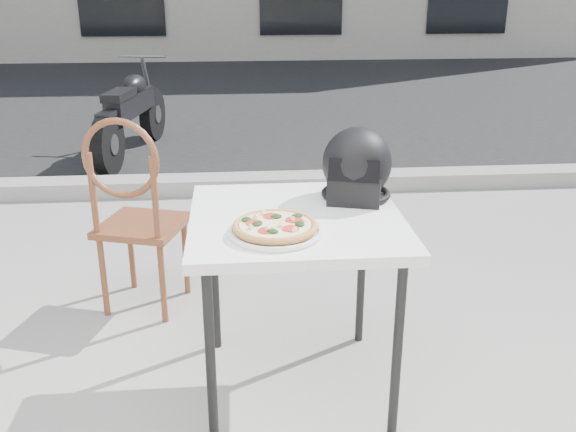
{
  "coord_description": "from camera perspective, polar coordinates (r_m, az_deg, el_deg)",
  "views": [
    {
      "loc": [
        0.37,
        -1.93,
        1.66
      ],
      "look_at": [
        0.55,
        0.23,
        0.83
      ],
      "focal_mm": 40.0,
      "sensor_mm": 36.0,
      "label": 1
    }
  ],
  "objects": [
    {
      "name": "plate",
      "position": [
        2.29,
        -1.14,
        -1.41
      ],
      "size": [
        0.39,
        0.39,
        0.02
      ],
      "rotation": [
        0.0,
        0.0,
        -0.16
      ],
      "color": "white",
      "rests_on": "cafe_table_main"
    },
    {
      "name": "street_asphalt",
      "position": [
        9.09,
        -7.14,
        10.27
      ],
      "size": [
        30.0,
        8.0,
        0.0
      ],
      "primitive_type": "cube",
      "color": "black",
      "rests_on": "ground"
    },
    {
      "name": "curb",
      "position": [
        5.19,
        -8.61,
        2.78
      ],
      "size": [
        30.0,
        0.25,
        0.12
      ],
      "primitive_type": "cube",
      "color": "gray",
      "rests_on": "ground"
    },
    {
      "name": "helmet",
      "position": [
        2.64,
        6.12,
        4.31
      ],
      "size": [
        0.36,
        0.36,
        0.29
      ],
      "rotation": [
        0.0,
        0.0,
        -0.27
      ],
      "color": "black",
      "rests_on": "cafe_table_main"
    },
    {
      "name": "motorcycle",
      "position": [
        6.29,
        -13.74,
        8.73
      ],
      "size": [
        0.54,
        1.78,
        0.89
      ],
      "rotation": [
        0.0,
        0.0,
        -0.19
      ],
      "color": "black",
      "rests_on": "street_asphalt"
    },
    {
      "name": "cafe_chair_main",
      "position": [
        3.24,
        -13.54,
        0.86
      ],
      "size": [
        0.5,
        0.5,
        1.04
      ],
      "rotation": [
        0.0,
        0.0,
        2.84
      ],
      "color": "brown",
      "rests_on": "ground"
    },
    {
      "name": "cafe_table_main",
      "position": [
        2.49,
        0.74,
        -1.48
      ],
      "size": [
        0.82,
        0.82,
        0.78
      ],
      "rotation": [
        0.0,
        0.0,
        0.0
      ],
      "color": "white",
      "rests_on": "ground"
    },
    {
      "name": "pizza",
      "position": [
        2.28,
        -1.15,
        -0.87
      ],
      "size": [
        0.36,
        0.36,
        0.04
      ],
      "rotation": [
        0.0,
        0.0,
        0.22
      ],
      "color": "#D6934E",
      "rests_on": "plate"
    }
  ]
}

